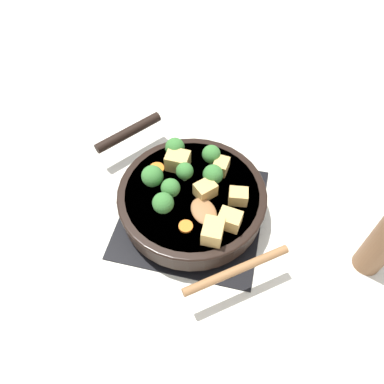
{
  "coord_description": "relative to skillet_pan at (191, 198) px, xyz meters",
  "views": [
    {
      "loc": [
        -0.11,
        0.45,
        0.71
      ],
      "look_at": [
        0.0,
        0.0,
        0.08
      ],
      "focal_mm": 35.0,
      "sensor_mm": 36.0,
      "label": 1
    }
  ],
  "objects": [
    {
      "name": "ground_plane",
      "position": [
        -0.0,
        0.0,
        -0.06
      ],
      "size": [
        2.4,
        2.4,
        0.0
      ],
      "primitive_type": "plane",
      "color": "silver"
    },
    {
      "name": "front_burner_grate",
      "position": [
        -0.0,
        0.0,
        -0.05
      ],
      "size": [
        0.31,
        0.31,
        0.03
      ],
      "color": "black",
      "rests_on": "ground_plane"
    },
    {
      "name": "skillet_pan",
      "position": [
        0.0,
        0.0,
        0.0
      ],
      "size": [
        0.41,
        0.38,
        0.05
      ],
      "color": "black",
      "rests_on": "front_burner_grate"
    },
    {
      "name": "wooden_spoon",
      "position": [
        -0.08,
        0.11,
        0.03
      ],
      "size": [
        0.21,
        0.22,
        0.02
      ],
      "color": "olive",
      "rests_on": "skillet_pan"
    },
    {
      "name": "tofu_cube_center_large",
      "position": [
        -0.05,
        -0.07,
        0.04
      ],
      "size": [
        0.03,
        0.04,
        0.03
      ],
      "primitive_type": "cube",
      "rotation": [
        0.0,
        0.0,
        4.6
      ],
      "color": "tan",
      "rests_on": "skillet_pan"
    },
    {
      "name": "tofu_cube_near_handle",
      "position": [
        -0.06,
        0.1,
        0.04
      ],
      "size": [
        0.04,
        0.05,
        0.04
      ],
      "primitive_type": "cube",
      "rotation": [
        0.0,
        0.0,
        4.71
      ],
      "color": "tan",
      "rests_on": "skillet_pan"
    },
    {
      "name": "tofu_cube_east_chunk",
      "position": [
        0.04,
        -0.06,
        0.04
      ],
      "size": [
        0.05,
        0.04,
        0.04
      ],
      "primitive_type": "cube",
      "rotation": [
        0.0,
        0.0,
        6.24
      ],
      "color": "tan",
      "rests_on": "skillet_pan"
    },
    {
      "name": "tofu_cube_west_chunk",
      "position": [
        -0.03,
        -0.0,
        0.04
      ],
      "size": [
        0.05,
        0.05,
        0.03
      ],
      "primitive_type": "cube",
      "rotation": [
        0.0,
        0.0,
        3.96
      ],
      "color": "tan",
      "rests_on": "skillet_pan"
    },
    {
      "name": "tofu_cube_back_piece",
      "position": [
        -0.09,
        0.06,
        0.04
      ],
      "size": [
        0.05,
        0.04,
        0.03
      ],
      "primitive_type": "cube",
      "rotation": [
        0.0,
        0.0,
        2.99
      ],
      "color": "tan",
      "rests_on": "skillet_pan"
    },
    {
      "name": "tofu_cube_front_piece",
      "position": [
        -0.1,
        0.01,
        0.04
      ],
      "size": [
        0.04,
        0.04,
        0.03
      ],
      "primitive_type": "cube",
      "rotation": [
        0.0,
        0.0,
        0.13
      ],
      "color": "tan",
      "rests_on": "skillet_pan"
    },
    {
      "name": "broccoli_floret_near_spoon",
      "position": [
        0.04,
        0.06,
        0.05
      ],
      "size": [
        0.04,
        0.04,
        0.05
      ],
      "color": "#709956",
      "rests_on": "skillet_pan"
    },
    {
      "name": "broccoli_floret_center_top",
      "position": [
        0.06,
        -0.09,
        0.05
      ],
      "size": [
        0.04,
        0.04,
        0.05
      ],
      "color": "#709956",
      "rests_on": "skillet_pan"
    },
    {
      "name": "broccoli_floret_east_rim",
      "position": [
        -0.02,
        -0.09,
        0.05
      ],
      "size": [
        0.04,
        0.04,
        0.05
      ],
      "color": "#709956",
      "rests_on": "skillet_pan"
    },
    {
      "name": "broccoli_floret_west_rim",
      "position": [
        0.02,
        -0.03,
        0.05
      ],
      "size": [
        0.04,
        0.04,
        0.04
      ],
      "color": "#709956",
      "rests_on": "skillet_pan"
    },
    {
      "name": "broccoli_floret_north_edge",
      "position": [
        0.04,
        0.02,
        0.05
      ],
      "size": [
        0.04,
        0.04,
        0.05
      ],
      "color": "#709956",
      "rests_on": "skillet_pan"
    },
    {
      "name": "broccoli_floret_south_cluster",
      "position": [
        0.08,
        0.0,
        0.05
      ],
      "size": [
        0.05,
        0.05,
        0.05
      ],
      "color": "#709956",
      "rests_on": "skillet_pan"
    },
    {
      "name": "broccoli_floret_mid_floret",
      "position": [
        -0.04,
        -0.03,
        0.05
      ],
      "size": [
        0.04,
        0.04,
        0.05
      ],
      "color": "#709956",
      "rests_on": "skillet_pan"
    },
    {
      "name": "carrot_slice_orange_thin",
      "position": [
        0.09,
        -0.04,
        0.03
      ],
      "size": [
        0.03,
        0.03,
        0.01
      ],
      "primitive_type": "cylinder",
      "color": "orange",
      "rests_on": "skillet_pan"
    },
    {
      "name": "carrot_slice_near_center",
      "position": [
        -0.01,
        0.09,
        0.03
      ],
      "size": [
        0.03,
        0.03,
        0.01
      ],
      "primitive_type": "cylinder",
      "color": "orange",
      "rests_on": "skillet_pan"
    }
  ]
}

